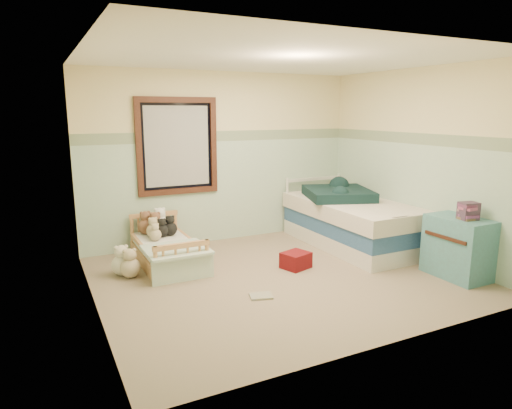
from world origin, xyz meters
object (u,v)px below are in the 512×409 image
plush_floor_tan (130,268)px  floor_book (261,296)px  toddler_bed_frame (167,257)px  red_pillow (296,260)px  twin_bed_frame (352,238)px  dresser (458,247)px  plush_floor_cream (122,265)px

plush_floor_tan → floor_book: plush_floor_tan is taller
plush_floor_tan → floor_book: bearing=-46.7°
plush_floor_tan → toddler_bed_frame: bearing=29.1°
plush_floor_tan → red_pillow: plush_floor_tan is taller
twin_bed_frame → dresser: size_ratio=2.95×
plush_floor_cream → red_pillow: 2.12m
plush_floor_cream → plush_floor_tan: size_ratio=1.05×
plush_floor_tan → floor_book: (1.12, -1.20, -0.11)m
toddler_bed_frame → plush_floor_tan: plush_floor_tan is taller
toddler_bed_frame → red_pillow: red_pillow is taller
twin_bed_frame → dresser: (0.32, -1.58, 0.25)m
plush_floor_cream → twin_bed_frame: size_ratio=0.12×
twin_bed_frame → dresser: dresser is taller
twin_bed_frame → red_pillow: bearing=-159.2°
dresser → floor_book: (-2.36, 0.49, -0.35)m
plush_floor_cream → twin_bed_frame: bearing=-4.2°
twin_bed_frame → floor_book: 2.32m
plush_floor_tan → red_pillow: 2.02m
plush_floor_cream → dresser: bearing=-27.0°
dresser → floor_book: bearing=168.4°
plush_floor_cream → dresser: 4.00m
plush_floor_cream → dresser: dresser is taller
plush_floor_tan → twin_bed_frame: 3.17m
toddler_bed_frame → plush_floor_cream: (-0.60, -0.16, 0.04)m
dresser → floor_book: dresser is taller
dresser → plush_floor_tan: bearing=154.3°
plush_floor_tan → floor_book: size_ratio=1.02×
plush_floor_tan → twin_bed_frame: bearing=-1.9°
plush_floor_tan → twin_bed_frame: plush_floor_tan is taller
floor_book → twin_bed_frame: bearing=44.1°
red_pillow → toddler_bed_frame: bearing=148.2°
floor_book → toddler_bed_frame: bearing=128.0°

